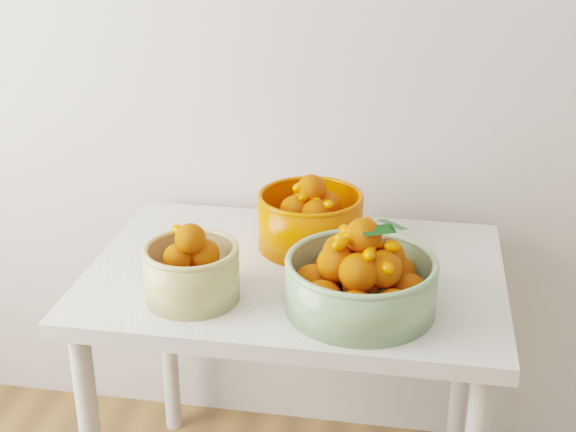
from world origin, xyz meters
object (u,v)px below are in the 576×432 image
table (295,303)px  bowl_green (360,279)px  bowl_cream (192,270)px  bowl_orange (310,219)px

table → bowl_green: 0.29m
table → bowl_cream: size_ratio=4.35×
table → bowl_green: size_ratio=2.92×
bowl_green → bowl_orange: size_ratio=1.11×
bowl_green → bowl_orange: bowl_green is taller
table → bowl_cream: bearing=-138.9°
table → bowl_cream: bowl_cream is taller
bowl_green → table: bearing=135.9°
bowl_cream → bowl_orange: 0.38m
bowl_cream → bowl_green: bearing=2.1°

